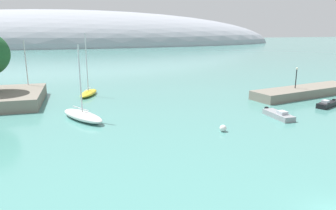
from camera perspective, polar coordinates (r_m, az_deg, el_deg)
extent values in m
cube|color=gray|center=(58.96, 23.31, 2.25)|extent=(21.37, 9.20, 1.43)
ellipsoid|color=#999EA8|center=(218.95, -18.63, 10.12)|extent=(293.47, 86.46, 43.81)
ellipsoid|color=navy|center=(59.27, -23.58, 2.01)|extent=(5.43, 6.04, 0.90)
cylinder|color=silver|center=(58.59, -24.02, 6.45)|extent=(0.17, 0.17, 8.36)
cube|color=silver|center=(58.95, -23.84, 2.72)|extent=(1.75, 2.17, 0.10)
ellipsoid|color=yellow|center=(55.81, -14.03, 2.06)|extent=(4.06, 6.60, 0.84)
cylinder|color=silver|center=(55.03, -14.35, 7.37)|extent=(0.16, 0.16, 9.57)
cube|color=silver|center=(55.40, -14.17, 2.78)|extent=(1.09, 2.69, 0.10)
ellipsoid|color=white|center=(41.31, -15.03, -1.89)|extent=(6.00, 7.94, 1.10)
cylinder|color=silver|center=(40.34, -15.44, 4.51)|extent=(0.18, 0.18, 8.24)
cube|color=silver|center=(41.39, -15.37, -0.59)|extent=(1.92, 3.11, 0.10)
cube|color=gray|center=(43.37, 19.14, -1.74)|extent=(1.79, 4.81, 0.67)
cube|color=black|center=(45.36, 17.19, -0.70)|extent=(0.38, 0.46, 0.61)
cube|color=#B2B7C1|center=(42.69, 19.77, -1.28)|extent=(1.00, 1.18, 0.40)
cube|color=black|center=(51.91, 26.56, 0.06)|extent=(4.32, 3.02, 0.71)
cube|color=black|center=(53.97, 27.54, 0.62)|extent=(0.55, 0.51, 0.64)
cube|color=#B2B7C1|center=(51.24, 26.35, 0.55)|extent=(1.25, 1.18, 0.40)
sphere|color=silver|center=(36.18, 9.81, -4.11)|extent=(0.77, 0.77, 0.77)
cylinder|color=black|center=(56.99, 21.91, 4.35)|extent=(0.16, 0.16, 3.13)
sphere|color=#EAEACC|center=(56.76, 22.07, 6.08)|extent=(0.36, 0.36, 0.36)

